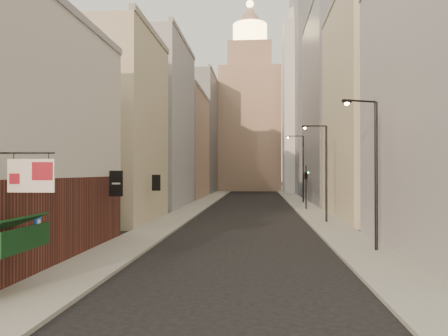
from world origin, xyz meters
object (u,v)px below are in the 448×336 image
at_px(white_tower, 303,101).
at_px(streetlamp_near, 373,166).
at_px(traffic_light_right, 306,175).
at_px(streetlamp_far, 301,165).
at_px(clock_tower, 250,115).
at_px(streetlamp_mid, 324,167).

bearing_deg(white_tower, streetlamp_near, -92.64).
distance_m(white_tower, traffic_light_right, 42.59).
xyz_separation_m(streetlamp_far, traffic_light_right, (-0.55, -10.87, -1.32)).
distance_m(clock_tower, streetlamp_near, 80.73).
xyz_separation_m(white_tower, streetlamp_mid, (-3.64, -52.24, -13.96)).
bearing_deg(streetlamp_mid, white_tower, 78.15).
bearing_deg(streetlamp_mid, streetlamp_far, 81.07).
bearing_deg(white_tower, traffic_light_right, -95.39).
height_order(clock_tower, streetlamp_far, clock_tower).
bearing_deg(streetlamp_far, traffic_light_right, -88.96).
relative_size(white_tower, streetlamp_near, 5.16).
relative_size(white_tower, traffic_light_right, 8.30).
relative_size(white_tower, streetlamp_mid, 5.11).
distance_m(white_tower, streetlamp_mid, 54.20).
xyz_separation_m(white_tower, streetlamp_far, (-3.21, -28.94, -13.34)).
height_order(clock_tower, traffic_light_right, clock_tower).
relative_size(clock_tower, white_tower, 1.08).
xyz_separation_m(streetlamp_near, traffic_light_right, (-0.74, 25.46, -0.65)).
bearing_deg(streetlamp_near, streetlamp_mid, 70.65).
height_order(clock_tower, streetlamp_near, clock_tower).
relative_size(streetlamp_near, streetlamp_far, 0.87).
relative_size(streetlamp_near, streetlamp_mid, 0.99).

